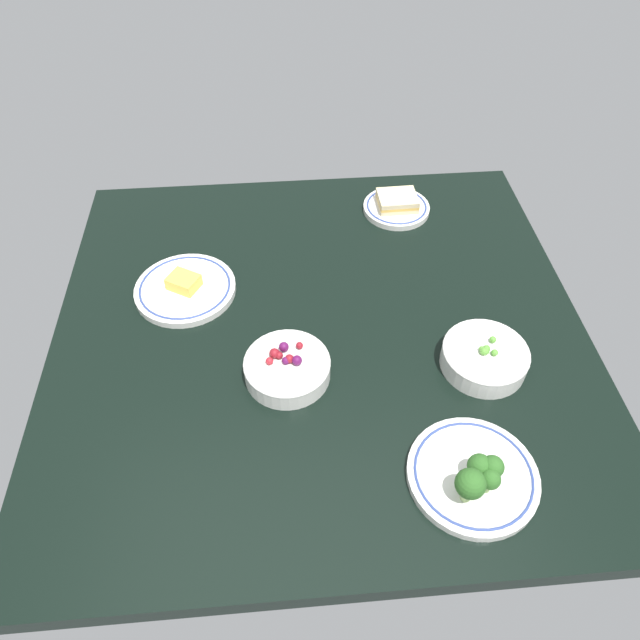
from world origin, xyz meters
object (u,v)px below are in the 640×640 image
Objects in this scene: plate_broccoli at (474,475)px; bowl_peas at (484,357)px; plate_cheese at (185,288)px; plate_sandwich at (397,206)px; bowl_berries at (287,367)px.

bowl_peas is at bearing 160.91° from plate_broccoli.
bowl_peas is 0.76× the size of plate_cheese.
plate_sandwich is (-52.43, -8.51, -0.94)cm from bowl_peas.
bowl_peas reaches higher than plate_cheese.
plate_broccoli is at bearing 45.72° from plate_cheese.
bowl_berries is 0.99× the size of plate_sandwich.
bowl_berries is at bearing -91.14° from bowl_peas.
plate_broccoli reaches higher than plate_sandwich.
plate_cheese is at bearing -113.29° from bowl_peas.
bowl_peas is (0.79, 39.37, 0.15)cm from bowl_berries.
plate_broccoli reaches higher than plate_cheese.
bowl_peas is 66.75cm from plate_cheese.
bowl_berries is at bearing -30.86° from plate_sandwich.
plate_sandwich is (-77.40, 0.13, -0.48)cm from plate_broccoli.
plate_broccoli is 1.33× the size of bowl_berries.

